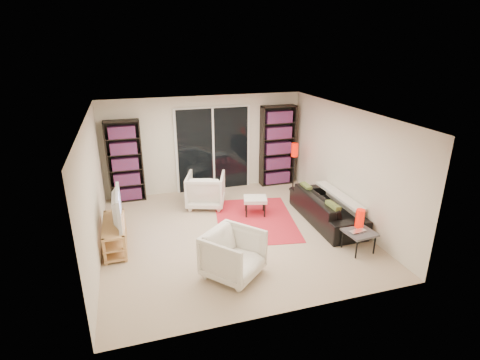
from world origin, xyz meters
The scene contains 20 objects.
floor centered at (0.00, 0.00, 0.00)m, with size 5.00×5.00×0.00m, color tan.
wall_back centered at (0.00, 2.50, 1.20)m, with size 5.00×0.02×2.40m, color beige.
wall_front centered at (0.00, -2.50, 1.20)m, with size 5.00×0.02×2.40m, color beige.
wall_left centered at (-2.50, 0.00, 1.20)m, with size 0.02×5.00×2.40m, color beige.
wall_right centered at (2.50, 0.00, 1.20)m, with size 0.02×5.00×2.40m, color beige.
ceiling centered at (0.00, 0.00, 2.40)m, with size 5.00×5.00×0.02m, color white.
sliding_door centered at (0.20, 2.46, 1.05)m, with size 1.92×0.08×2.16m.
bookshelf_left centered at (-1.95, 2.33, 0.98)m, with size 0.80×0.30×1.95m.
bookshelf_right centered at (1.90, 2.33, 1.05)m, with size 0.90×0.30×2.10m.
tv_stand centered at (-2.24, 0.10, 0.26)m, with size 0.39×1.23×0.50m.
tv centered at (-2.22, 0.10, 0.80)m, with size 1.05×0.14×0.61m, color black.
rug centered at (0.62, 0.41, 0.01)m, with size 1.63×2.21×0.01m, color red.
sofa centered at (2.07, -0.08, 0.31)m, with size 2.10×0.82×0.61m, color black.
armchair_back centered at (-0.23, 1.46, 0.39)m, with size 0.84×0.86×0.79m, color white.
armchair_front centered at (-0.38, -1.41, 0.39)m, with size 0.83×0.86×0.78m, color white.
ottoman centered at (0.71, 0.67, 0.34)m, with size 0.59×0.53×0.40m.
side_table centered at (2.02, -1.33, 0.36)m, with size 0.55×0.55×0.40m.
laptop centered at (1.98, -1.39, 0.41)m, with size 0.32×0.20×0.03m, color silver.
table_lamp centered at (2.10, -1.18, 0.57)m, with size 0.15×0.15×0.35m, color red.
floor_lamp centered at (2.13, 1.77, 0.93)m, with size 0.19×0.19×1.24m.
Camera 1 is at (-1.81, -6.46, 3.64)m, focal length 28.00 mm.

